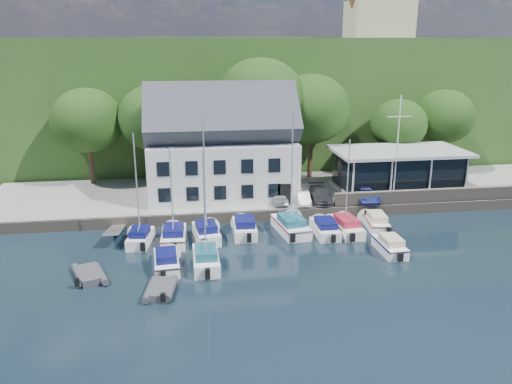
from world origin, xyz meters
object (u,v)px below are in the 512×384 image
(flagpole, at_px, (397,148))
(car_white, at_px, (303,198))
(boat_r1_3, at_px, (244,226))
(boat_r1_7, at_px, (376,220))
(boat_r1_4, at_px, (292,179))
(dinghy_0, at_px, (90,273))
(car_blue, at_px, (366,194))
(dinghy_1, at_px, (161,288))
(harbor_building, at_px, (222,152))
(boat_r1_1, at_px, (172,190))
(boat_r2_4, at_px, (390,244))
(boat_r1_6, at_px, (348,182))
(boat_r1_0, at_px, (137,193))
(boat_r2_0, at_px, (166,259))
(car_dgrey, at_px, (320,194))
(club_pavilion, at_px, (398,169))
(boat_r1_2, at_px, (205,186))
(boat_r1_5, at_px, (325,226))
(boat_r2_1, at_px, (204,205))
(car_silver, at_px, (279,197))

(flagpole, bearing_deg, car_white, -178.49)
(boat_r1_3, bearing_deg, boat_r1_7, 2.37)
(flagpole, xyz_separation_m, boat_r1_4, (-11.18, -4.87, -1.25))
(boat_r1_7, bearing_deg, dinghy_0, -157.84)
(car_blue, xyz_separation_m, dinghy_1, (-18.85, -13.80, -1.28))
(harbor_building, height_order, boat_r1_7, harbor_building)
(boat_r1_1, xyz_separation_m, boat_r2_4, (16.48, -4.48, -3.71))
(harbor_building, relative_size, boat_r1_6, 1.60)
(car_blue, height_order, boat_r1_0, boat_r1_0)
(car_white, bearing_deg, boat_r1_1, -149.10)
(boat_r1_0, relative_size, boat_r2_0, 1.51)
(car_dgrey, height_order, dinghy_1, car_dgrey)
(car_blue, xyz_separation_m, boat_r1_7, (-0.71, -4.45, -0.96))
(car_blue, xyz_separation_m, boat_r1_4, (-8.29, -4.50, 3.07))
(club_pavilion, height_order, car_dgrey, club_pavilion)
(boat_r2_4, relative_size, dinghy_1, 1.66)
(car_dgrey, distance_m, dinghy_0, 22.65)
(car_blue, height_order, boat_r1_2, boat_r1_2)
(dinghy_0, xyz_separation_m, dinghy_1, (4.90, -2.81, -0.02))
(boat_r1_1, height_order, boat_r1_5, boat_r1_1)
(boat_r1_1, relative_size, boat_r1_3, 1.51)
(car_white, distance_m, boat_r2_1, 14.51)
(boat_r1_3, bearing_deg, club_pavilion, 27.99)
(dinghy_1, bearing_deg, car_blue, 44.52)
(flagpole, xyz_separation_m, boat_r2_0, (-21.46, -10.42, -5.29))
(car_blue, bearing_deg, car_silver, 179.86)
(boat_r1_5, relative_size, dinghy_0, 1.84)
(car_blue, distance_m, boat_r1_7, 4.61)
(boat_r2_4, bearing_deg, boat_r1_2, 160.22)
(boat_r1_1, height_order, dinghy_1, boat_r1_1)
(car_white, height_order, boat_r2_0, car_white)
(boat_r2_1, bearing_deg, boat_r1_3, 58.74)
(car_dgrey, relative_size, boat_r1_5, 0.73)
(car_dgrey, bearing_deg, boat_r1_2, -149.59)
(harbor_building, height_order, club_pavilion, harbor_building)
(flagpole, xyz_separation_m, boat_r2_4, (-4.51, -10.13, -5.27))
(car_silver, bearing_deg, boat_r1_7, -33.31)
(car_blue, distance_m, boat_r1_3, 13.03)
(car_silver, xyz_separation_m, dinghy_1, (-10.47, -14.42, -1.24))
(flagpole, height_order, boat_r1_7, flagpole)
(dinghy_1, bearing_deg, boat_r1_7, 35.58)
(boat_r1_3, bearing_deg, boat_r1_2, -166.86)
(boat_r1_0, relative_size, boat_r1_2, 0.94)
(car_dgrey, relative_size, dinghy_1, 1.41)
(boat_r1_2, relative_size, boat_r1_3, 1.57)
(car_silver, bearing_deg, boat_r2_4, -56.76)
(boat_r1_0, height_order, dinghy_1, boat_r1_0)
(boat_r1_7, bearing_deg, boat_r1_0, -171.51)
(boat_r1_3, xyz_separation_m, boat_r1_6, (8.55, -0.74, 3.72))
(boat_r1_1, xyz_separation_m, boat_r2_1, (2.35, -4.97, 0.32))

